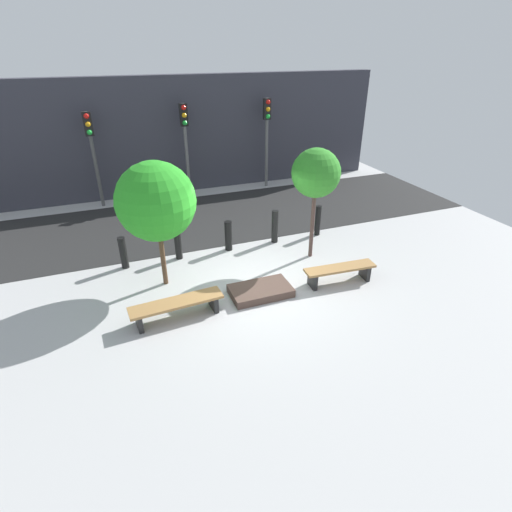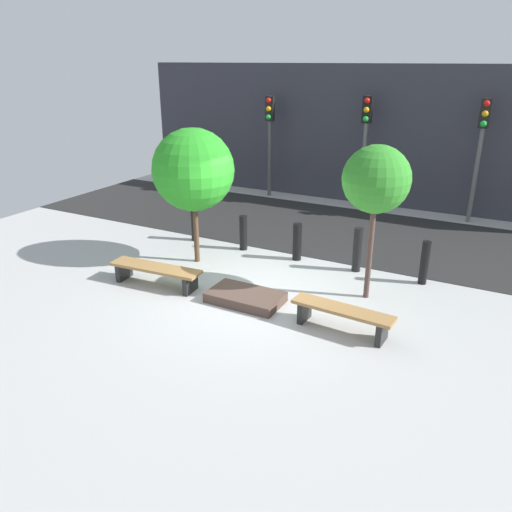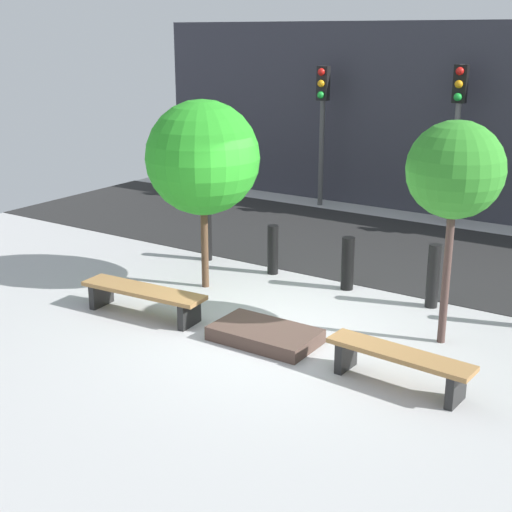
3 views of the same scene
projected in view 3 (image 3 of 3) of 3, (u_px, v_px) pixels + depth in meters
The scene contains 14 objects.
ground_plane at pixel (274, 335), 9.87m from camera, with size 18.00×18.00×0.00m, color #B2B2B2.
road_strip at pixel (405, 252), 13.63m from camera, with size 18.00×4.45×0.01m, color #252525.
building_facade at pixel (469, 122), 15.65m from camera, with size 16.20×0.50×4.27m, color #33333D.
bench_left at pixel (143, 295), 10.49m from camera, with size 2.02×0.59×0.42m.
bench_right at pixel (399, 361), 8.38m from camera, with size 1.81×0.52×0.44m.
planter_bed at pixel (265, 335), 9.66m from camera, with size 1.43×0.83×0.19m, color #503C33.
tree_behind_left_bench at pixel (203, 158), 11.14m from camera, with size 1.80×1.80×3.04m.
tree_behind_right_bench at pixel (455, 171), 8.97m from camera, with size 1.25×1.25×2.99m.
bollard_far_left at pixel (207, 237), 13.04m from camera, with size 0.19×0.19×0.87m, color black.
bollard_left at pixel (273, 250), 12.29m from camera, with size 0.19×0.19×0.86m, color black.
bollard_center at pixel (348, 263), 11.53m from camera, with size 0.21×0.21×0.88m, color black.
bollard_right at pixel (433, 276), 10.76m from camera, with size 0.19×0.19×0.99m, color black.
traffic_light_west at pixel (322, 110), 16.63m from camera, with size 0.28×0.27×3.28m.
traffic_light_mid_west at pixel (458, 115), 14.93m from camera, with size 0.28×0.27×3.38m.
Camera 3 is at (4.80, -7.72, 4.02)m, focal length 50.00 mm.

